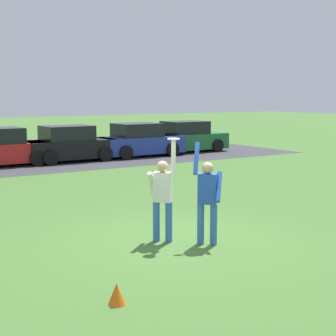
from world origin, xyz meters
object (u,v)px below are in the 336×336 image
object	(u,v)px
parked_car_green	(187,138)
field_cone_orange	(117,294)
parked_car_black	(70,145)
parked_car_blue	(139,141)
person_defender	(207,196)
frisbee_disc	(173,139)
person_catcher	(162,194)

from	to	relation	value
parked_car_green	field_cone_orange	distance (m)	20.42
parked_car_green	parked_car_black	bearing A→B (deg)	-176.70
parked_car_blue	parked_car_green	size ratio (longest dim) A/B	1.00
person_defender	frisbee_disc	xyz separation A→B (m)	(-0.47, 0.50, 1.11)
person_catcher	frisbee_disc	size ratio (longest dim) A/B	8.62
person_defender	parked_car_black	bearing A→B (deg)	-55.52
parked_car_black	field_cone_orange	distance (m)	16.81
parked_car_blue	field_cone_orange	distance (m)	18.37
person_catcher	frisbee_disc	distance (m)	1.13
parked_car_black	parked_car_green	size ratio (longest dim) A/B	1.00
parked_car_green	frisbee_disc	bearing A→B (deg)	-125.97
frisbee_disc	parked_car_blue	distance (m)	15.23
frisbee_disc	parked_car_blue	world-z (taller)	frisbee_disc
parked_car_black	parked_car_green	bearing A→B (deg)	3.30
frisbee_disc	parked_car_black	xyz separation A→B (m)	(3.42, 13.46, -1.37)
parked_car_black	frisbee_disc	bearing A→B (deg)	-104.23
person_catcher	frisbee_disc	world-z (taller)	frisbee_disc
person_defender	frisbee_disc	distance (m)	1.31
person_defender	parked_car_green	size ratio (longest dim) A/B	0.50
parked_car_blue	person_defender	bearing A→B (deg)	-115.04
parked_car_blue	person_catcher	bearing A→B (deg)	-118.26
person_catcher	person_defender	xyz separation A→B (m)	(0.63, -0.66, -0.00)
parked_car_green	field_cone_orange	xyz separation A→B (m)	(-12.53, -16.11, -0.57)
parked_car_green	parked_car_blue	bearing A→B (deg)	-172.87
parked_car_blue	field_cone_orange	bearing A→B (deg)	-121.04
person_catcher	field_cone_orange	size ratio (longest dim) A/B	6.50
person_catcher	parked_car_green	bearing A→B (deg)	99.67
field_cone_orange	frisbee_disc	bearing A→B (deg)	42.50
parked_car_black	parked_car_blue	distance (m)	3.58
person_catcher	parked_car_green	size ratio (longest dim) A/B	0.51
person_defender	parked_car_blue	distance (m)	15.41
person_catcher	parked_car_black	size ratio (longest dim) A/B	0.51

